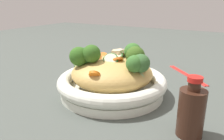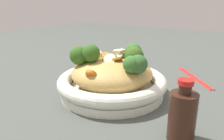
{
  "view_description": "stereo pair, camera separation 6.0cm",
  "coord_description": "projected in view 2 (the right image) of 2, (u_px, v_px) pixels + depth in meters",
  "views": [
    {
      "loc": [
        0.49,
        0.28,
        0.25
      ],
      "look_at": [
        0.0,
        0.0,
        0.07
      ],
      "focal_mm": 35.33,
      "sensor_mm": 36.0,
      "label": 1
    },
    {
      "loc": [
        0.46,
        0.33,
        0.25
      ],
      "look_at": [
        0.0,
        0.0,
        0.07
      ],
      "focal_mm": 35.33,
      "sensor_mm": 36.0,
      "label": 2
    }
  ],
  "objects": [
    {
      "name": "broccoli_florets",
      "position": [
        111.0,
        57.0,
        0.56
      ],
      "size": [
        0.16,
        0.21,
        0.07
      ],
      "color": "#99B574",
      "rests_on": "serving_bowl"
    },
    {
      "name": "carrot_coins",
      "position": [
        110.0,
        61.0,
        0.58
      ],
      "size": [
        0.17,
        0.14,
        0.04
      ],
      "color": "orange",
      "rests_on": "serving_bowl"
    },
    {
      "name": "ground_plane",
      "position": [
        112.0,
        94.0,
        0.62
      ],
      "size": [
        3.0,
        3.0,
        0.0
      ],
      "primitive_type": "plane",
      "color": "#484E49"
    },
    {
      "name": "noodle_heap",
      "position": [
        112.0,
        73.0,
        0.6
      ],
      "size": [
        0.22,
        0.22,
        0.08
      ],
      "color": "tan",
      "rests_on": "serving_bowl"
    },
    {
      "name": "chopsticks_pair",
      "position": [
        194.0,
        77.0,
        0.74
      ],
      "size": [
        0.17,
        0.16,
        0.01
      ],
      "color": "red",
      "rests_on": "ground_plane"
    },
    {
      "name": "soy_sauce_bottle",
      "position": [
        182.0,
        115.0,
        0.4
      ],
      "size": [
        0.05,
        0.05,
        0.12
      ],
      "color": "#381E14",
      "rests_on": "ground_plane"
    },
    {
      "name": "zucchini_slices",
      "position": [
        109.0,
        59.0,
        0.6
      ],
      "size": [
        0.13,
        0.17,
        0.05
      ],
      "color": "beige",
      "rests_on": "serving_bowl"
    },
    {
      "name": "serving_bowl",
      "position": [
        112.0,
        84.0,
        0.61
      ],
      "size": [
        0.3,
        0.3,
        0.06
      ],
      "color": "white",
      "rests_on": "ground_plane"
    },
    {
      "name": "chicken_chunks",
      "position": [
        117.0,
        55.0,
        0.62
      ],
      "size": [
        0.08,
        0.09,
        0.03
      ],
      "color": "beige",
      "rests_on": "serving_bowl"
    }
  ]
}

